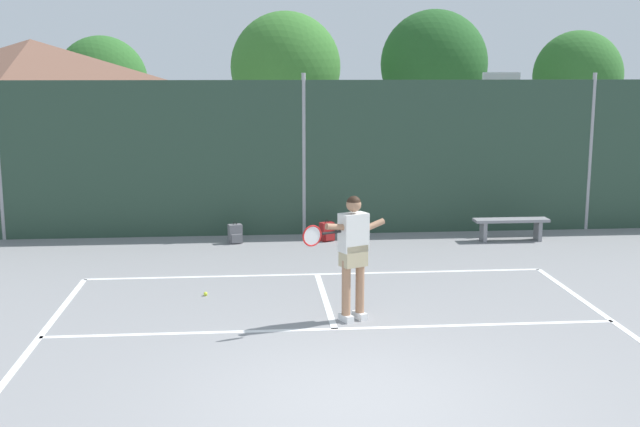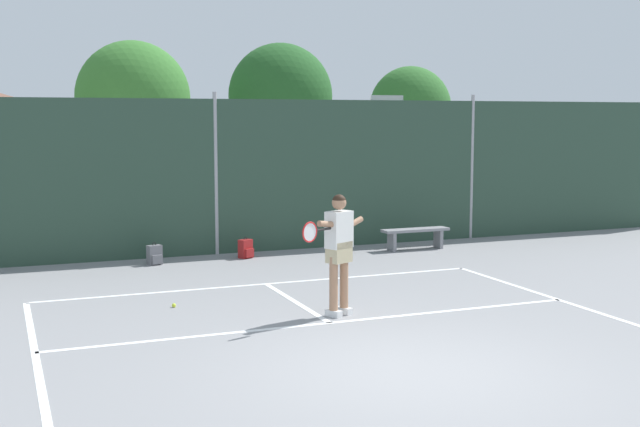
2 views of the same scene
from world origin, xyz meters
The scene contains 10 objects.
ground_plane centered at (0.00, 0.00, 0.00)m, with size 120.00×120.00×0.00m, color gray.
court_markings centered at (0.00, 0.65, 0.00)m, with size 8.30×11.10×0.01m.
chainlink_fence centered at (0.00, 9.00, 1.70)m, with size 26.09×0.09×3.55m.
basketball_hoop centered at (4.77, 10.30, 2.31)m, with size 0.90×0.67×3.55m.
treeline_backdrop centered at (-0.07, 20.87, 3.49)m, with size 26.25×3.59×5.76m.
tennis_player centered at (0.30, 2.86, 1.11)m, with size 1.27×0.76×1.85m.
tennis_ball centered at (-1.93, 4.31, 0.03)m, with size 0.07×0.07×0.07m, color #CCE033.
backpack_grey centered at (-1.51, 8.20, 0.19)m, with size 0.32×0.30×0.46m.
backpack_red centered at (0.45, 8.26, 0.19)m, with size 0.33×0.33×0.46m.
courtside_bench centered at (4.37, 7.93, 0.36)m, with size 1.60×0.36×0.48m.
Camera 2 is at (-4.47, -8.31, 3.01)m, focal length 45.70 mm.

